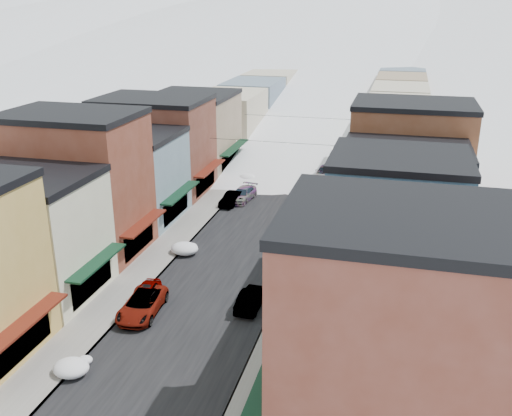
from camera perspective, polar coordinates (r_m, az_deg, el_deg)
The scene contains 36 objects.
road at distance 84.79m, azimuth 5.16°, elevation 5.54°, with size 10.00×160.00×0.01m, color black.
sidewalk_left at distance 86.03m, azimuth 0.80°, elevation 5.88°, with size 3.20×160.00×0.15m, color gray.
sidewalk_right at distance 84.01m, azimuth 9.62°, elevation 5.25°, with size 3.20×160.00×0.15m, color gray.
curb_left at distance 85.69m, azimuth 1.81°, elevation 5.81°, with size 0.10×160.00×0.15m, color slate.
curb_right at distance 84.15m, azimuth 8.57°, elevation 5.33°, with size 0.10×160.00×0.15m, color slate.
bldg_l_cream at distance 45.61m, azimuth -21.89°, elevation -2.52°, with size 11.30×8.20×9.50m.
bldg_l_brick_near at distance 51.59m, azimuth -17.49°, elevation 2.33°, with size 12.30×8.20×12.50m.
bldg_l_grayblue at distance 58.90m, azimuth -12.66°, elevation 3.15°, with size 11.30×9.20×9.00m.
bldg_l_brick_far at distance 66.88m, azimuth -10.07°, elevation 6.23°, with size 13.30×9.20×11.00m.
bldg_l_tan at distance 75.61m, azimuth -6.26°, elevation 7.62°, with size 11.30×11.20×10.00m.
bldg_r_brick_near at distance 28.32m, azimuth 14.00°, elevation -12.33°, with size 12.30×9.20×12.50m.
bldg_r_green at distance 36.92m, azimuth 13.32°, elevation -6.88°, with size 11.30×9.20×9.50m.
bldg_r_blue at distance 44.98m, azimuth 13.74°, elevation -1.23°, with size 11.30×9.20×10.50m.
bldg_r_cream at distance 53.73m, azimuth 14.44°, elevation 1.37°, with size 12.30×9.20×9.00m.
bldg_r_brick_far at distance 62.03m, azimuth 15.12°, elevation 5.00°, with size 13.30×9.20×11.50m.
bldg_r_tan at distance 71.97m, azimuth 14.27°, elevation 6.28°, with size 11.30×11.20×9.50m.
distant_blocks at distance 106.28m, azimuth 7.32°, elevation 10.62°, with size 34.00×55.00×8.00m.
mountain_ridge at distance 300.09m, azimuth 8.63°, elevation 18.55°, with size 670.00×340.00×34.00m.
overhead_cables at distance 71.38m, azimuth 3.64°, elevation 7.93°, with size 16.40×15.04×0.04m.
car_white_suv at distance 41.99m, azimuth -11.33°, elevation -9.44°, with size 2.47×5.35×1.49m, color silver.
car_silver_sedan at distance 43.59m, azimuth -10.93°, elevation -8.37°, with size 1.56×3.88×1.32m, color #9E9FA6.
car_dark_hatch at distance 62.54m, azimuth -2.45°, elevation 0.94°, with size 1.44×4.14×1.37m, color black.
car_silver_wagon at distance 63.83m, azimuth -1.34°, elevation 1.39°, with size 2.01×4.96×1.44m, color #A9ACB1.
car_green_sedan at distance 42.05m, azimuth -0.47°, elevation -9.04°, with size 1.48×4.23×1.39m, color black.
car_gray_suv at distance 52.63m, azimuth 3.66°, elevation -2.65°, with size 2.03×5.05×1.72m, color #9C9FA4.
car_black_sedan at distance 73.44m, azimuth 7.06°, elevation 3.77°, with size 2.06×5.06×1.47m, color black.
car_lane_silver at distance 85.91m, azimuth 4.36°, elevation 6.24°, with size 1.69×4.19×1.43m, color #AEB1B7.
car_lane_white at distance 99.40m, azimuth 7.81°, elevation 8.02°, with size 2.41×5.23×1.45m, color #BBBBBD.
parking_sign at distance 41.03m, azimuth 1.75°, elevation -8.50°, with size 0.14×0.31×2.37m.
trash_can at distance 47.66m, azimuth 3.62°, elevation -5.43°, with size 0.60×0.60×1.01m.
streetlamp_near at distance 52.56m, azimuth 6.14°, elevation -0.42°, with size 0.36×0.36×4.30m.
streetlamp_far at distance 71.12m, azimuth 7.65°, elevation 4.84°, with size 0.33×0.33×4.02m.
planter_near at distance 34.90m, azimuth 1.80°, elevation -16.37°, with size 0.49×0.43×0.55m, color #2C622D.
snow_pile_near at distance 37.16m, azimuth -17.89°, elevation -14.91°, with size 2.21×2.56×0.93m.
snow_pile_mid at distance 50.91m, azimuth -7.10°, elevation -4.03°, with size 2.46×2.71×1.04m.
snow_pile_far at distance 70.75m, azimuth -0.87°, elevation 3.05°, with size 2.23×2.57×0.94m.
Camera 1 is at (12.96, -21.08, 21.15)m, focal length 40.00 mm.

